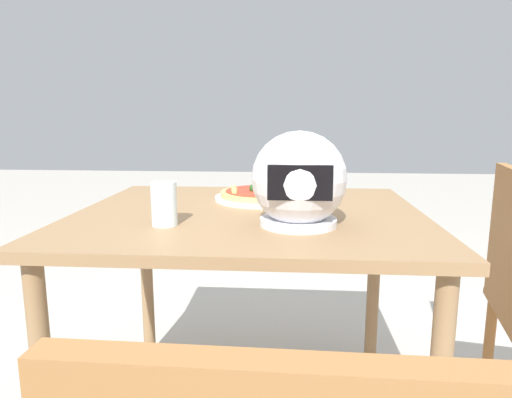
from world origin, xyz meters
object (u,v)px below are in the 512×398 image
(pizza, at_px, (262,193))
(drinking_glass, at_px, (164,204))
(dining_table, at_px, (249,239))
(motorcycle_helmet, at_px, (299,181))

(pizza, bearing_deg, drinking_glass, 58.32)
(dining_table, height_order, pizza, pizza)
(motorcycle_helmet, xyz_separation_m, drinking_glass, (0.36, 0.03, -0.06))
(motorcycle_helmet, distance_m, drinking_glass, 0.37)
(motorcycle_helmet, bearing_deg, pizza, -71.96)
(pizza, relative_size, drinking_glass, 2.46)
(dining_table, bearing_deg, motorcycle_helmet, 130.64)
(dining_table, bearing_deg, pizza, -98.77)
(motorcycle_helmet, height_order, drinking_glass, motorcycle_helmet)
(dining_table, distance_m, motorcycle_helmet, 0.31)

